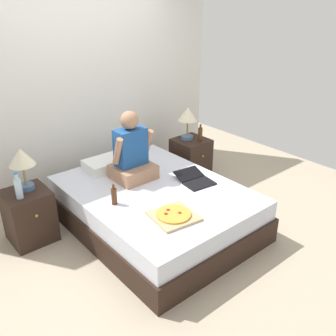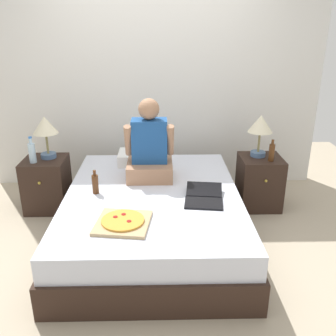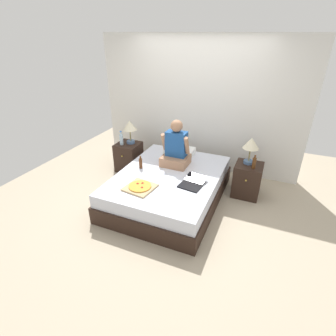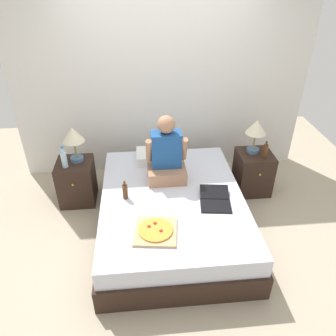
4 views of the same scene
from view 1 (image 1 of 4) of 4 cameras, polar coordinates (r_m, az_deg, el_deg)
ground_plane at (r=4.29m, az=-1.92°, el=-8.77°), size 5.95×5.95×0.00m
wall_back at (r=4.90m, az=-12.63°, el=11.03°), size 3.95×0.12×2.50m
bed at (r=4.17m, az=-1.97°, el=-6.07°), size 1.60×2.11×0.48m
nightstand_left at (r=4.20m, az=-20.38°, el=-6.84°), size 0.44×0.47×0.57m
lamp_on_left_nightstand at (r=3.98m, az=-21.42°, el=1.16°), size 0.26×0.26×0.45m
water_bottle at (r=3.91m, az=-21.85°, el=-2.82°), size 0.07×0.07×0.28m
nightstand_right at (r=5.26m, az=3.48°, el=1.45°), size 0.44×0.47×0.57m
lamp_on_right_nightstand at (r=5.06m, az=3.02°, el=7.88°), size 0.26×0.26×0.45m
beer_bottle at (r=5.10m, az=4.94°, el=5.22°), size 0.06×0.06×0.23m
pillow at (r=4.54m, az=-9.26°, el=0.68°), size 0.52×0.34×0.12m
person_seated at (r=4.18m, az=-5.54°, el=2.08°), size 0.47×0.40×0.78m
laptop at (r=4.18m, az=4.26°, el=-1.87°), size 0.37×0.45×0.07m
pizza_box at (r=3.54m, az=0.86°, el=-7.25°), size 0.45×0.45×0.04m
beer_bottle_on_bed at (r=3.75m, az=-8.17°, el=-4.26°), size 0.06×0.06×0.22m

